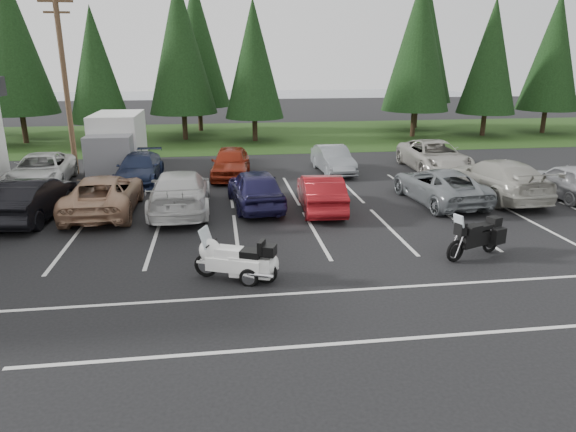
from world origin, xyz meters
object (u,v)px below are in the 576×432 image
Objects in this scene: car_far_3 at (333,160)px; adventure_motorcycle at (475,234)px; car_near_3 at (180,191)px; cargo_trailer at (252,267)px; car_near_1 at (33,198)px; utility_pole at (65,80)px; car_near_7 at (497,178)px; car_far_4 at (434,156)px; car_near_8 at (568,181)px; touring_motorcycle at (235,255)px; box_truck at (116,143)px; car_far_1 at (139,169)px; car_far_2 at (231,163)px; car_near_2 at (104,194)px; car_far_0 at (41,170)px; car_near_6 at (439,185)px; car_near_4 at (255,188)px.

car_far_3 is 12.30m from adventure_motorcycle.
car_near_3 reaches higher than adventure_motorcycle.
car_near_3 is 1.34× the size of car_far_3.
car_near_1 is at bearing 157.13° from cargo_trailer.
utility_pole is 2.17× the size of car_far_3.
car_near_1 is at bearing -86.81° from utility_pole.
cargo_trailer is at bearing -114.83° from car_far_3.
car_near_1 reaches higher than car_far_3.
car_far_4 is at bearing -88.39° from car_near_7.
car_near_8 reaches higher than cargo_trailer.
touring_motorcycle is 1.08× the size of adventure_motorcycle.
car_near_7 is at bearing -178.92° from car_near_3.
box_truck is at bearing -65.46° from car_near_3.
cargo_trailer is at bearing -60.77° from utility_pole.
box_truck is at bearing -94.86° from car_near_1.
car_near_1 is at bearing -118.19° from car_far_1.
car_far_2 reaches higher than car_near_8.
car_near_2 is at bearing -68.78° from utility_pole.
car_near_3 is 16.22m from car_near_8.
car_far_1 is at bearing -19.63° from car_near_8.
car_near_3 reaches higher than car_near_2.
box_truck reaches higher than car_far_1.
car_near_1 is 18.62m from car_near_7.
adventure_motorcycle is at bearing 35.77° from car_near_8.
car_near_8 is 9.28m from adventure_motorcycle.
car_near_3 is at bearing -52.97° from utility_pole.
cargo_trailer is at bearing 22.03° from car_near_8.
car_near_3 is (2.89, -0.22, 0.06)m from car_near_2.
box_truck is 1.06× the size of car_far_0.
car_far_0 is at bearing -22.04° from car_near_6.
box_truck is 8.55m from car_near_1.
car_near_6 is (16.29, -7.75, -3.99)m from utility_pole.
touring_motorcycle is at bearing -69.37° from box_truck.
car_near_2 is 1.29× the size of car_far_3.
car_near_3 is at bearing -104.63° from car_far_2.
car_near_1 is 1.82× the size of touring_motorcycle.
car_far_2 reaches higher than car_far_1.
adventure_motorcycle is (-4.26, -6.40, -0.09)m from car_near_7.
car_near_3 reaches higher than car_far_0.
car_near_7 is 13.45m from touring_motorcycle.
car_near_1 is 0.85× the size of car_near_3.
car_near_1 is at bearing -159.94° from car_far_4.
car_near_2 is 0.95× the size of car_far_4.
adventure_motorcycle is (15.69, -11.26, 0.01)m from car_far_0.
car_near_3 is 2.95m from car_near_4.
car_near_4 is 0.81× the size of car_near_7.
car_near_1 is 1.09× the size of car_near_8.
utility_pole is 1.62× the size of car_near_3.
car_near_8 is at bearing 166.26° from car_near_7.
utility_pole is 9.06m from car_far_2.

